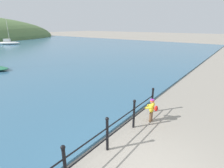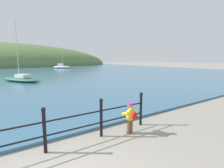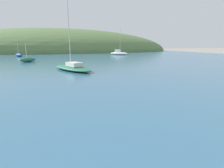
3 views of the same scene
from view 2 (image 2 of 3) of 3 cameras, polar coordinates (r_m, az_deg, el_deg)
iron_railing at (r=4.76m, az=-31.39°, el=-14.63°), size 8.51×0.12×1.21m
child_in_coat at (r=5.68m, az=6.02°, el=-10.17°), size 0.41×0.55×1.00m
boat_far_left at (r=43.83m, az=-16.10°, el=5.47°), size 3.78×4.02×5.45m
boat_nearest_quay at (r=20.16m, az=-27.54°, el=1.53°), size 3.74×5.38×6.07m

